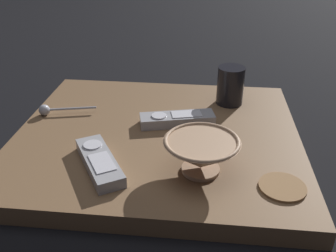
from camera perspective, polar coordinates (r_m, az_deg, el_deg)
The scene contains 8 objects.
ground_plane at distance 0.92m, azimuth -1.58°, elevation -3.07°, with size 6.00×6.00×0.00m, color black.
table at distance 0.91m, azimuth -1.59°, elevation -1.96°, with size 0.67×0.59×0.04m.
cereal_bowl at distance 0.74m, azimuth 5.07°, elevation -4.19°, with size 0.15×0.15×0.07m.
coffee_mug at distance 1.03m, azimuth 9.43°, elevation 6.06°, with size 0.07×0.07×0.10m.
teaspoon at distance 1.02m, azimuth -17.59°, elevation 2.36°, with size 0.14×0.05×0.03m.
tv_remote_near at distance 0.93m, azimuth 1.39°, elevation 1.04°, with size 0.19×0.09×0.03m.
tv_remote_far at distance 0.78m, azimuth -10.36°, elevation -5.34°, with size 0.14×0.18×0.03m.
drink_coaster at distance 0.75m, azimuth 16.94°, elevation -8.81°, with size 0.09×0.09×0.01m.
Camera 1 is at (-0.11, 0.77, 0.49)m, focal length 40.25 mm.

